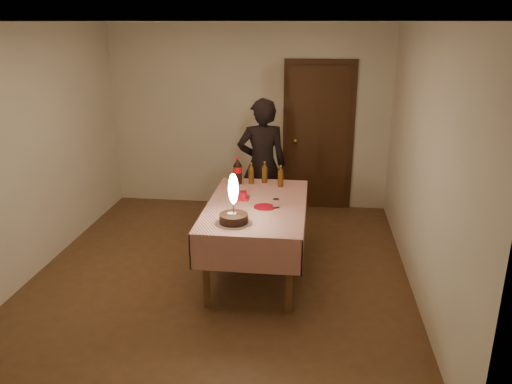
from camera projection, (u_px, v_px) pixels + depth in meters
The scene contains 13 objects.
ground at pixel (222, 273), 5.44m from camera, with size 4.00×4.50×0.01m, color brown.
room_shell at pixel (223, 122), 4.97m from camera, with size 4.04×4.54×2.62m.
dining_table at pixel (257, 213), 5.22m from camera, with size 1.02×1.72×0.81m.
birthday_cake at pixel (234, 211), 4.65m from camera, with size 0.34×0.34×0.48m.
red_plate at pixel (264, 207), 5.08m from camera, with size 0.22×0.22×0.01m, color #A70B1A.
red_cup at pixel (243, 196), 5.27m from camera, with size 0.08×0.08×0.10m, color #B60C1A.
clear_cup at pixel (276, 203), 5.06m from camera, with size 0.07×0.07×0.09m, color white.
napkin_stack at pixel (242, 198), 5.32m from camera, with size 0.15×0.15×0.02m, color red.
cola_bottle at pixel (238, 171), 5.79m from camera, with size 0.10×0.10×0.32m.
amber_bottle_left at pixel (251, 174), 5.80m from camera, with size 0.06×0.06×0.25m.
amber_bottle_right at pixel (281, 177), 5.68m from camera, with size 0.06×0.06×0.25m.
amber_bottle_mid at pixel (265, 173), 5.83m from camera, with size 0.06×0.06×0.25m.
photographer at pixel (262, 165), 6.36m from camera, with size 0.70×0.53×1.72m.
Camera 1 is at (0.95, -4.78, 2.60)m, focal length 35.00 mm.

